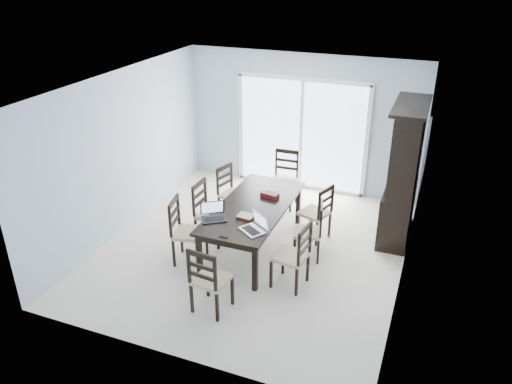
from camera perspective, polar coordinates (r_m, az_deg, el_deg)
floor at (r=7.90m, az=-0.30°, el=-6.40°), size 5.00×5.00×0.00m
ceiling at (r=6.88m, az=-0.35°, el=12.28°), size 5.00×5.00×0.00m
back_wall at (r=9.51m, az=5.29°, el=7.85°), size 4.50×0.02×2.60m
wall_left at (r=8.33m, az=-14.91°, el=4.45°), size 0.02×5.00×2.60m
wall_right at (r=6.86m, az=17.43°, el=-0.53°), size 0.02×5.00×2.60m
balcony at (r=10.89m, az=6.51°, el=2.56°), size 4.50×2.00×0.10m
railing at (r=11.59m, az=7.98°, el=7.09°), size 4.50×0.06×1.10m
dining_table at (r=7.56m, az=-0.31°, el=-2.07°), size 1.00×2.20×0.75m
china_hutch at (r=8.11m, az=16.49°, el=1.91°), size 0.50×1.38×2.20m
sliding_door at (r=9.56m, az=5.20°, el=6.60°), size 2.52×0.05×2.18m
chair_left_near at (r=7.37m, az=-8.40°, el=-3.64°), size 0.53×0.52×1.16m
chair_left_mid at (r=7.87m, az=-5.71°, el=-1.56°), size 0.46×0.44×1.15m
chair_left_far at (r=8.56m, az=-3.06°, el=0.61°), size 0.51×0.50×1.08m
chair_right_near at (r=6.76m, az=4.70°, el=-6.56°), size 0.49×0.47×1.13m
chair_right_mid at (r=7.45m, az=6.61°, el=-3.78°), size 0.49×0.48×1.05m
chair_right_far at (r=7.91m, az=7.29°, el=-1.74°), size 0.53×0.52×1.09m
chair_end_near at (r=6.30m, az=-5.62°, el=-9.35°), size 0.46×0.47×1.12m
chair_end_far at (r=9.01m, az=3.33°, el=2.28°), size 0.46×0.47×1.18m
laptop_dark at (r=7.13m, az=-4.84°, el=-2.76°), size 0.42×0.40×0.24m
laptop_silver at (r=6.82m, az=-0.47°, el=-4.08°), size 0.43×0.40×0.24m
book_stack at (r=7.18m, az=-1.22°, el=-2.79°), size 0.26×0.21×0.04m
cell_phone at (r=6.73m, az=-3.69°, el=-5.09°), size 0.12×0.06×0.01m
game_box at (r=7.78m, az=1.59°, el=-0.33°), size 0.29×0.18×0.07m
hot_tub at (r=10.95m, az=3.85°, el=5.62°), size 1.79×1.61×0.90m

